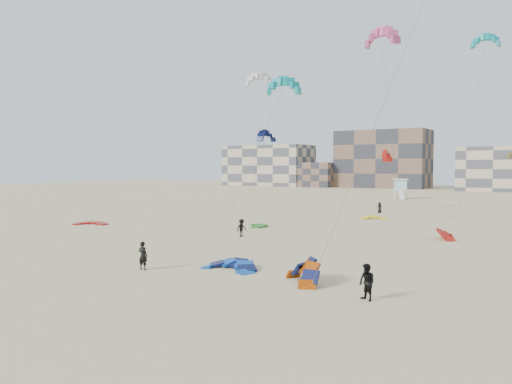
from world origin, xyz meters
The scene contains 21 objects.
ground centered at (0.00, 0.00, 0.00)m, with size 320.00×320.00×0.00m, color #C6B585.
kite_ground_blue centered at (1.90, 5.24, 0.00)m, with size 3.82×3.90×1.05m, color blue, non-canonical shape.
kite_ground_orange centered at (7.76, 4.41, 0.00)m, with size 3.36×2.39×2.36m, color #FF5700, non-canonical shape.
kite_ground_red centered at (-26.56, 17.19, 0.00)m, with size 3.58×3.79×0.44m, color #B6190C, non-canonical shape.
kite_ground_green centered at (-9.00, 26.01, 0.00)m, with size 2.96×3.13×0.46m, color #1D7F21, non-canonical shape.
kite_ground_red_far centered at (11.11, 27.25, 0.00)m, with size 2.86×2.62×1.53m, color #B6190C, non-canonical shape.
kite_ground_yellow centered at (-0.61, 40.77, 0.00)m, with size 3.37×3.51×0.70m, color yellow, non-canonical shape.
kitesurfer_main centered at (-2.87, 2.04, 0.94)m, with size 0.69×0.45×1.89m, color black.
kitesurfer_b centered at (12.28, 2.66, 0.95)m, with size 0.92×0.72×1.89m, color black.
kitesurfer_c centered at (-6.02, 18.34, 0.86)m, with size 1.10×0.64×1.71m, color black.
kitesurfer_e centered at (-2.63, 49.29, 0.79)m, with size 0.77×0.50×1.57m, color black.
kite_fly_teal_a centered at (-4.13, 23.18, 14.82)m, with size 8.94×4.29×14.89m.
kite_fly_grey centered at (-14.03, 34.41, 18.01)m, with size 4.81×7.14×18.25m.
kite_fly_pink centered at (-1.31, 45.20, 24.07)m, with size 5.51×5.35×24.60m.
kite_fly_navy centered at (-19.07, 44.47, 11.31)m, with size 5.71×4.08×11.67m.
kite_fly_teal_b centered at (9.87, 58.00, 24.80)m, with size 4.99×4.60×25.22m.
kite_fly_red centered at (-3.96, 56.51, 8.24)m, with size 5.22×4.83×8.65m.
lifeguard_tower_far centered at (-9.22, 82.24, 2.07)m, with size 3.84×6.20×4.18m.
condo_west_a centered at (-70.00, 130.00, 7.00)m, with size 30.00×15.00×14.00m, color #C4B08F.
condo_west_b centered at (-30.00, 134.00, 9.00)m, with size 28.00×14.00×18.00m, color brown.
condo_fill_left centered at (-50.00, 128.00, 4.00)m, with size 12.00×10.00×8.00m, color brown.
Camera 1 is at (20.94, -21.52, 6.86)m, focal length 35.00 mm.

